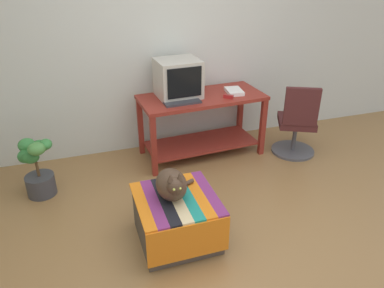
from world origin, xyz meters
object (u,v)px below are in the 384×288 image
object	(u,v)px
desk	(202,115)
office_chair	(297,125)
ottoman_with_blanket	(177,219)
tv_monitor	(178,79)
keyboard	(182,102)
book	(234,91)
potted_plant	(37,169)
stapler	(228,97)
cat	(172,184)

from	to	relation	value
desk	office_chair	bearing A→B (deg)	-22.68
ottoman_with_blanket	tv_monitor	bearing A→B (deg)	72.79
tv_monitor	office_chair	xyz separation A→B (m)	(1.32, -0.46, -0.56)
keyboard	book	bearing A→B (deg)	8.56
tv_monitor	potted_plant	world-z (taller)	tv_monitor
ottoman_with_blanket	stapler	bearing A→B (deg)	51.49
keyboard	stapler	world-z (taller)	stapler
desk	stapler	xyz separation A→B (m)	(0.26, -0.17, 0.26)
cat	stapler	size ratio (longest dim) A/B	3.34
desk	tv_monitor	distance (m)	0.52
potted_plant	stapler	world-z (taller)	stapler
tv_monitor	potted_plant	distance (m)	1.75
cat	stapler	world-z (taller)	stapler
desk	tv_monitor	bearing A→B (deg)	159.27
stapler	tv_monitor	bearing A→B (deg)	106.89
keyboard	stapler	xyz separation A→B (m)	(0.54, -0.01, 0.01)
desk	book	size ratio (longest dim) A/B	5.60
tv_monitor	ottoman_with_blanket	size ratio (longest dim) A/B	0.72
keyboard	book	distance (m)	0.69
tv_monitor	office_chair	distance (m)	1.51
desk	ottoman_with_blanket	xyz separation A→B (m)	(-0.71, -1.39, -0.30)
desk	cat	xyz separation A→B (m)	(-0.74, -1.37, 0.04)
keyboard	office_chair	xyz separation A→B (m)	(1.35, -0.21, -0.37)
potted_plant	stapler	xyz separation A→B (m)	(2.09, 0.14, 0.47)
ottoman_with_blanket	keyboard	bearing A→B (deg)	70.67
desk	potted_plant	xyz separation A→B (m)	(-1.83, -0.31, -0.21)
tv_monitor	cat	world-z (taller)	tv_monitor
tv_monitor	keyboard	size ratio (longest dim) A/B	1.24
stapler	keyboard	bearing A→B (deg)	131.90
keyboard	book	xyz separation A→B (m)	(0.67, 0.14, 0.01)
tv_monitor	keyboard	bearing A→B (deg)	-99.05
ottoman_with_blanket	office_chair	world-z (taller)	office_chair
office_chair	stapler	size ratio (longest dim) A/B	8.09
tv_monitor	potted_plant	size ratio (longest dim) A/B	0.79
tv_monitor	stapler	bearing A→B (deg)	-29.58
book	ottoman_with_blanket	size ratio (longest dim) A/B	0.38
tv_monitor	stapler	world-z (taller)	tv_monitor
desk	ottoman_with_blanket	world-z (taller)	desk
cat	office_chair	world-z (taller)	office_chair
potted_plant	cat	bearing A→B (deg)	-43.99
desk	keyboard	bearing A→B (deg)	-153.61
keyboard	cat	bearing A→B (deg)	-113.64
stapler	book	bearing A→B (deg)	0.32
office_chair	desk	bearing A→B (deg)	6.35
tv_monitor	cat	xyz separation A→B (m)	(-0.48, -1.45, -0.40)
cat	ottoman_with_blanket	bearing A→B (deg)	-34.64
cat	office_chair	distance (m)	2.07
book	tv_monitor	bearing A→B (deg)	177.79
keyboard	tv_monitor	bearing A→B (deg)	81.47
desk	potted_plant	distance (m)	1.87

